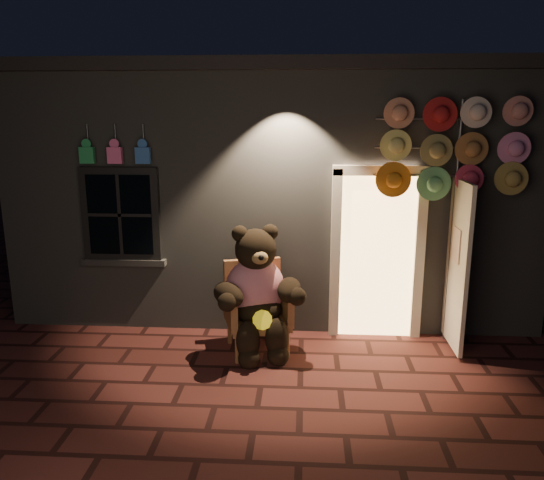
{
  "coord_description": "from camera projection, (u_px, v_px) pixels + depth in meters",
  "views": [
    {
      "loc": [
        0.44,
        -5.05,
        2.78
      ],
      "look_at": [
        0.06,
        1.0,
        1.35
      ],
      "focal_mm": 35.0,
      "sensor_mm": 36.0,
      "label": 1
    }
  ],
  "objects": [
    {
      "name": "ground",
      "position": [
        261.0,
        386.0,
        5.57
      ],
      "size": [
        60.0,
        60.0,
        0.0
      ],
      "primitive_type": "plane",
      "color": "#552420",
      "rests_on": "ground"
    },
    {
      "name": "wicker_armchair",
      "position": [
        256.0,
        306.0,
        6.4
      ],
      "size": [
        0.88,
        0.84,
        1.07
      ],
      "rotation": [
        0.0,
        0.0,
        0.3
      ],
      "color": "#A3643F",
      "rests_on": "ground"
    },
    {
      "name": "shop_building",
      "position": [
        280.0,
        178.0,
        9.05
      ],
      "size": [
        7.3,
        5.95,
        3.51
      ],
      "color": "slate",
      "rests_on": "ground"
    },
    {
      "name": "teddy_bear",
      "position": [
        257.0,
        292.0,
        6.21
      ],
      "size": [
        1.09,
        1.0,
        1.57
      ],
      "rotation": [
        0.0,
        0.0,
        0.3
      ],
      "color": "red",
      "rests_on": "ground"
    },
    {
      "name": "hat_rack",
      "position": [
        454.0,
        150.0,
        6.13
      ],
      "size": [
        1.75,
        0.22,
        2.98
      ],
      "color": "#59595E",
      "rests_on": "ground"
    }
  ]
}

